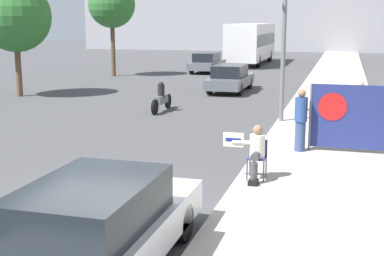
# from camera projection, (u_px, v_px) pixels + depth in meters

# --- Properties ---
(ground_plane) EXTENTS (160.00, 160.00, 0.00)m
(ground_plane) POSITION_uv_depth(u_px,v_px,m) (96.00, 221.00, 9.82)
(ground_plane) COLOR #444447
(sidewalk_curb) EXTENTS (3.54, 90.00, 0.12)m
(sidewalk_curb) POSITION_uv_depth(u_px,v_px,m) (331.00, 105.00, 22.93)
(sidewalk_curb) COLOR #A8A399
(sidewalk_curb) RESTS_ON ground_plane
(seated_protester) EXTENTS (0.96, 0.77, 1.23)m
(seated_protester) POSITION_uv_depth(u_px,v_px,m) (256.00, 151.00, 11.82)
(seated_protester) COLOR #474C56
(seated_protester) RESTS_ON sidewalk_curb
(jogger_on_sidewalk) EXTENTS (0.34, 0.34, 1.69)m
(jogger_on_sidewalk) POSITION_uv_depth(u_px,v_px,m) (301.00, 120.00, 14.42)
(jogger_on_sidewalk) COLOR #334775
(jogger_on_sidewalk) RESTS_ON sidewalk_curb
(pedestrian_behind) EXTENTS (0.34, 0.34, 1.77)m
(pedestrian_behind) POSITION_uv_depth(u_px,v_px,m) (359.00, 110.00, 15.77)
(pedestrian_behind) COLOR #756651
(pedestrian_behind) RESTS_ON sidewalk_curb
(protest_banner) EXTENTS (2.11, 0.06, 1.83)m
(protest_banner) POSITION_uv_depth(u_px,v_px,m) (349.00, 117.00, 14.27)
(protest_banner) COLOR slate
(protest_banner) RESTS_ON sidewalk_curb
(traffic_light_pole) EXTENTS (2.50, 2.27, 6.09)m
(traffic_light_pole) POSITION_uv_depth(u_px,v_px,m) (261.00, 4.00, 18.31)
(traffic_light_pole) COLOR slate
(traffic_light_pole) RESTS_ON sidewalk_curb
(parked_car_curbside) EXTENTS (1.84, 4.71, 1.44)m
(parked_car_curbside) POSITION_uv_depth(u_px,v_px,m) (96.00, 228.00, 7.59)
(parked_car_curbside) COLOR silver
(parked_car_curbside) RESTS_ON ground_plane
(car_on_road_nearest) EXTENTS (1.72, 4.56, 1.39)m
(car_on_road_nearest) POSITION_uv_depth(u_px,v_px,m) (230.00, 78.00, 27.50)
(car_on_road_nearest) COLOR #565B60
(car_on_road_nearest) RESTS_ON ground_plane
(car_on_road_midblock) EXTENTS (1.72, 4.57, 1.38)m
(car_on_road_midblock) POSITION_uv_depth(u_px,v_px,m) (207.00, 62.00, 37.74)
(car_on_road_midblock) COLOR #565B60
(car_on_road_midblock) RESTS_ON ground_plane
(city_bus_on_road) EXTENTS (2.55, 10.31, 3.33)m
(city_bus_on_road) POSITION_uv_depth(u_px,v_px,m) (251.00, 41.00, 44.33)
(city_bus_on_road) COLOR silver
(city_bus_on_road) RESTS_ON ground_plane
(motorcycle_on_road) EXTENTS (0.28, 2.23, 1.21)m
(motorcycle_on_road) POSITION_uv_depth(u_px,v_px,m) (161.00, 98.00, 21.54)
(motorcycle_on_road) COLOR #565B60
(motorcycle_on_road) RESTS_ON ground_plane
(street_tree_near_curb) EXTENTS (3.37, 3.37, 5.49)m
(street_tree_near_curb) POSITION_uv_depth(u_px,v_px,m) (15.00, 16.00, 25.17)
(street_tree_near_curb) COLOR brown
(street_tree_near_curb) RESTS_ON ground_plane
(street_tree_midblock) EXTENTS (3.02, 3.02, 6.14)m
(street_tree_midblock) POSITION_uv_depth(u_px,v_px,m) (112.00, 5.00, 34.29)
(street_tree_midblock) COLOR brown
(street_tree_midblock) RESTS_ON ground_plane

